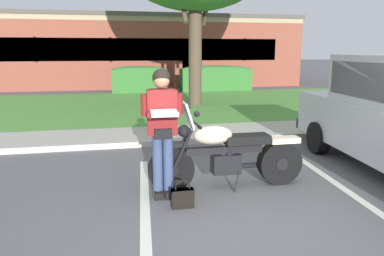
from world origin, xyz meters
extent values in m
plane|color=#565659|center=(0.00, 0.00, 0.00)|extent=(140.00, 140.00, 0.00)
cube|color=#ADA89E|center=(0.00, 3.48, 0.06)|extent=(60.00, 0.20, 0.12)
cube|color=#ADA89E|center=(0.00, 4.33, 0.04)|extent=(60.00, 1.50, 0.08)
cube|color=#518E3D|center=(0.00, 9.04, 0.03)|extent=(60.00, 7.92, 0.06)
cube|color=silver|center=(-1.08, 0.20, 0.00)|extent=(0.44, 4.40, 0.01)
cube|color=silver|center=(1.74, 0.20, 0.00)|extent=(0.44, 4.40, 0.01)
cylinder|color=black|center=(-0.65, 0.91, 0.32)|extent=(0.64, 0.10, 0.64)
cylinder|color=black|center=(-0.65, 0.91, 0.32)|extent=(0.18, 0.12, 0.18)
cylinder|color=black|center=(0.95, 0.90, 0.32)|extent=(0.64, 0.18, 0.64)
cylinder|color=black|center=(0.95, 0.90, 0.32)|extent=(0.18, 0.20, 0.18)
cube|color=black|center=(-0.65, 0.91, 0.67)|extent=(0.44, 0.14, 0.06)
cube|color=beige|center=(1.00, 0.90, 0.66)|extent=(0.44, 0.20, 0.08)
cylinder|color=black|center=(-0.51, 0.83, 0.60)|extent=(0.31, 0.04, 0.58)
cylinder|color=black|center=(-0.51, 0.99, 0.60)|extent=(0.31, 0.04, 0.58)
sphere|color=black|center=(-0.48, 0.90, 0.86)|extent=(0.17, 0.17, 0.17)
cylinder|color=black|center=(-0.34, 0.90, 0.98)|extent=(0.03, 0.72, 0.03)
cylinder|color=black|center=(-0.34, 0.54, 0.98)|extent=(0.04, 0.10, 0.04)
cylinder|color=black|center=(-0.34, 1.26, 0.98)|extent=(0.04, 0.10, 0.04)
sphere|color=black|center=(-0.36, 0.60, 1.14)|extent=(0.08, 0.08, 0.08)
sphere|color=black|center=(-0.36, 1.20, 1.14)|extent=(0.08, 0.08, 0.08)
cube|color=#B2BCC6|center=(-0.42, 0.90, 1.08)|extent=(0.14, 0.36, 0.35)
cube|color=black|center=(0.10, 0.90, 0.56)|extent=(1.10, 0.10, 0.10)
ellipsoid|color=beige|center=(-0.07, 0.90, 0.78)|extent=(0.56, 0.32, 0.26)
cube|color=black|center=(0.43, 0.90, 0.70)|extent=(0.64, 0.28, 0.12)
cube|color=black|center=(0.13, 0.90, 0.36)|extent=(0.40, 0.24, 0.28)
cylinder|color=black|center=(0.10, 0.90, 0.52)|extent=(0.17, 0.12, 0.21)
cylinder|color=black|center=(0.17, 0.90, 0.52)|extent=(0.17, 0.12, 0.21)
cylinder|color=black|center=(0.50, 1.04, 0.26)|extent=(0.60, 0.08, 0.08)
cylinder|color=black|center=(0.70, 1.04, 0.26)|extent=(0.60, 0.08, 0.08)
cylinder|color=black|center=(0.25, 0.74, 0.15)|extent=(0.12, 0.12, 0.30)
cube|color=black|center=(-0.72, 0.73, 0.05)|extent=(0.12, 0.24, 0.10)
cube|color=black|center=(-0.86, 0.74, 0.05)|extent=(0.12, 0.24, 0.10)
cylinder|color=navy|center=(-0.71, 0.75, 0.43)|extent=(0.14, 0.14, 0.86)
cylinder|color=navy|center=(-0.85, 0.76, 0.43)|extent=(0.14, 0.14, 0.86)
cube|color=maroon|center=(-0.78, 0.75, 1.15)|extent=(0.39, 0.24, 0.58)
cube|color=maroon|center=(-0.78, 0.75, 1.42)|extent=(0.31, 0.21, 0.06)
sphere|color=#A87A5B|center=(-0.78, 0.75, 1.56)|extent=(0.21, 0.21, 0.21)
sphere|color=black|center=(-0.78, 0.77, 1.59)|extent=(0.23, 0.23, 0.23)
cube|color=black|center=(-0.79, 0.62, 0.90)|extent=(0.22, 0.11, 0.12)
cylinder|color=maroon|center=(-0.63, 0.59, 1.17)|extent=(0.10, 0.34, 0.09)
cylinder|color=maroon|center=(-0.95, 0.60, 1.17)|extent=(0.10, 0.34, 0.09)
cylinder|color=maroon|center=(-0.57, 0.72, 1.25)|extent=(0.10, 0.10, 0.28)
cylinder|color=maroon|center=(-1.01, 0.74, 1.25)|extent=(0.10, 0.10, 0.28)
cube|color=white|center=(-0.80, 0.45, 1.19)|extent=(0.33, 0.33, 0.05)
cube|color=black|center=(-0.59, 0.35, 0.12)|extent=(0.28, 0.12, 0.24)
cube|color=black|center=(-0.59, 0.35, 0.22)|extent=(0.28, 0.13, 0.04)
torus|color=black|center=(-0.59, 0.35, 0.26)|extent=(0.20, 0.02, 0.20)
cube|color=black|center=(2.31, 0.69, 1.48)|extent=(0.30, 2.72, 0.55)
cube|color=black|center=(3.25, 1.83, 1.44)|extent=(1.57, 0.38, 0.51)
cube|color=black|center=(3.38, 3.13, 0.40)|extent=(1.90, 0.28, 0.20)
cylinder|color=black|center=(2.40, 2.29, 0.30)|extent=(0.30, 0.62, 0.60)
cylinder|color=#4C3D2D|center=(1.38, 8.66, 1.76)|extent=(0.44, 0.44, 3.52)
cylinder|color=#4C3D2D|center=(1.75, 8.66, 3.29)|extent=(0.16, 0.86, 1.05)
cylinder|color=#4C3D2D|center=(0.97, 8.66, 3.36)|extent=(0.16, 0.94, 1.19)
cube|color=#336B2D|center=(-0.26, 13.11, 0.55)|extent=(2.44, 0.90, 1.10)
ellipsoid|color=#336B2D|center=(-0.26, 13.11, 1.10)|extent=(2.32, 0.84, 0.28)
cube|color=#336B2D|center=(3.36, 13.11, 0.55)|extent=(3.35, 0.90, 1.10)
ellipsoid|color=#336B2D|center=(3.36, 13.11, 1.10)|extent=(3.18, 0.84, 0.28)
cube|color=brown|center=(-1.48, 19.58, 1.79)|extent=(20.28, 9.31, 3.58)
cube|color=#998466|center=(-1.48, 14.96, 3.46)|extent=(20.28, 0.10, 0.24)
cube|color=#4C4742|center=(-1.48, 19.58, 3.68)|extent=(20.48, 9.40, 0.20)
cube|color=#1E282D|center=(-1.48, 14.95, 1.97)|extent=(17.24, 0.06, 1.10)
cube|color=brown|center=(-4.92, 14.94, 1.97)|extent=(0.08, 0.04, 1.20)
cube|color=brown|center=(-1.48, 14.94, 1.97)|extent=(0.08, 0.04, 1.20)
cube|color=brown|center=(1.97, 14.94, 1.97)|extent=(0.08, 0.04, 1.20)
cube|color=brown|center=(5.42, 14.94, 1.97)|extent=(0.08, 0.04, 1.20)
cube|color=#473323|center=(2.58, 14.96, 1.05)|extent=(1.00, 0.08, 2.10)
camera|label=1|loc=(-1.37, -3.91, 1.93)|focal=34.55mm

